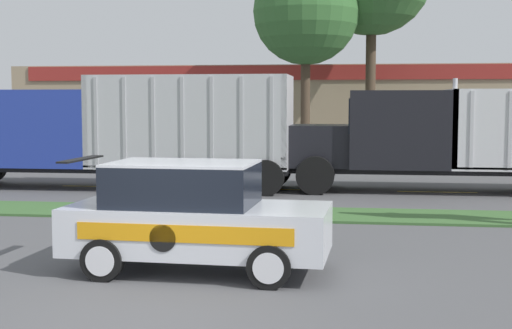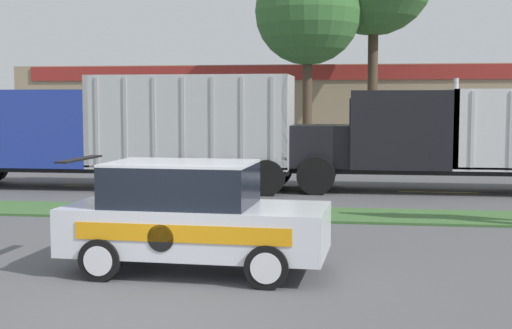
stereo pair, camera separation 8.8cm
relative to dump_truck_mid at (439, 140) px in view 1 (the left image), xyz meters
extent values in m
plane|color=#515154|center=(-5.37, -13.21, -1.59)|extent=(600.00, 600.00, 0.00)
cube|color=#3D6633|center=(-5.37, -5.09, -1.56)|extent=(120.00, 2.12, 0.06)
cube|color=yellow|center=(-10.83, -0.03, -1.58)|extent=(2.40, 0.14, 0.01)
cube|color=yellow|center=(-5.43, -0.03, -1.58)|extent=(2.40, 0.14, 0.01)
cube|color=yellow|center=(-0.03, -0.03, -1.58)|extent=(2.40, 0.14, 0.01)
cube|color=black|center=(0.95, 0.00, -0.92)|extent=(11.30, 1.29, 0.18)
cube|color=black|center=(-3.70, 0.00, -0.19)|extent=(2.00, 1.92, 1.29)
cube|color=#B7B7BC|center=(-4.74, 0.00, -0.19)|extent=(0.06, 1.64, 1.09)
cube|color=black|center=(-1.24, 0.00, 0.33)|extent=(2.93, 2.34, 2.34)
cube|color=black|center=(-2.72, 0.00, 0.74)|extent=(0.04, 1.99, 1.05)
cylinder|color=silver|center=(0.33, -0.76, 1.09)|extent=(0.14, 0.14, 1.52)
cube|color=silver|center=(0.31, 0.00, 0.38)|extent=(0.16, 2.34, 2.32)
cube|color=#BCBCC1|center=(0.76, -1.19, 0.38)|extent=(0.10, 0.04, 2.20)
cube|color=#BCBCC1|center=(1.82, -1.19, 0.38)|extent=(0.10, 0.04, 2.20)
cylinder|color=black|center=(-3.70, -1.15, -1.01)|extent=(1.14, 0.30, 1.14)
cylinder|color=black|center=(-3.70, 1.15, -1.01)|extent=(1.14, 0.30, 1.14)
cube|color=black|center=(-10.29, -0.41, -0.96)|extent=(11.54, 1.33, 0.18)
cube|color=#23389E|center=(-12.28, -0.41, 0.33)|extent=(3.14, 2.41, 2.41)
cube|color=black|center=(-13.87, -0.41, 0.75)|extent=(0.04, 2.05, 1.09)
cylinder|color=silver|center=(-10.61, -1.19, 1.11)|extent=(0.14, 0.14, 1.55)
cube|color=#B7B7BC|center=(-7.62, -0.41, -0.81)|extent=(6.19, 2.41, 0.12)
cube|color=#B7B7BC|center=(-10.63, -0.41, 0.58)|extent=(0.16, 2.41, 2.79)
cube|color=#B7B7BC|center=(-4.60, -0.41, 0.58)|extent=(0.16, 2.41, 2.79)
cube|color=#B7B7BC|center=(-7.62, -1.53, 0.58)|extent=(6.19, 0.16, 2.79)
cube|color=#B7B7BC|center=(-7.62, 0.71, 0.58)|extent=(6.19, 0.16, 2.79)
cube|color=#A3A3A8|center=(-10.27, -1.63, 0.58)|extent=(0.10, 0.04, 2.65)
cube|color=#A3A3A8|center=(-9.39, -1.63, 0.58)|extent=(0.10, 0.04, 2.65)
cube|color=#A3A3A8|center=(-8.50, -1.63, 0.58)|extent=(0.10, 0.04, 2.65)
cube|color=#A3A3A8|center=(-7.62, -1.63, 0.58)|extent=(0.10, 0.04, 2.65)
cube|color=#A3A3A8|center=(-6.73, -1.63, 0.58)|extent=(0.10, 0.04, 2.65)
cube|color=#A3A3A8|center=(-5.85, -1.63, 0.58)|extent=(0.10, 0.04, 2.65)
cube|color=#A3A3A8|center=(-4.96, -1.63, 0.58)|extent=(0.10, 0.04, 2.65)
cylinder|color=black|center=(-5.12, -1.59, -1.05)|extent=(1.06, 0.30, 1.06)
cylinder|color=black|center=(-5.12, 0.77, -1.05)|extent=(1.06, 0.30, 1.06)
cylinder|color=black|center=(-6.36, -1.59, -1.05)|extent=(1.06, 0.30, 1.06)
cylinder|color=black|center=(-6.36, 0.77, -1.05)|extent=(1.06, 0.30, 1.06)
cylinder|color=black|center=(-7.60, -1.59, -1.05)|extent=(1.06, 0.30, 1.06)
cylinder|color=black|center=(-7.60, 0.77, -1.05)|extent=(1.06, 0.30, 1.06)
cube|color=silver|center=(-5.09, -11.03, -0.87)|extent=(4.28, 1.99, 0.76)
cube|color=black|center=(-5.34, -11.02, -0.17)|extent=(2.38, 1.68, 0.66)
cube|color=silver|center=(-5.34, -11.02, 0.18)|extent=(2.38, 1.68, 0.04)
cube|color=black|center=(-7.09, -10.94, 0.22)|extent=(0.27, 1.45, 0.03)
cube|color=orange|center=(-5.13, -11.93, -0.80)|extent=(3.36, 0.16, 0.27)
cylinder|color=black|center=(-5.44, -11.92, -0.87)|extent=(0.42, 0.03, 0.42)
cylinder|color=black|center=(-3.82, -11.94, -1.25)|extent=(0.67, 0.23, 0.66)
cylinder|color=silver|center=(-3.83, -12.05, -1.25)|extent=(0.46, 0.03, 0.46)
cylinder|color=black|center=(-3.75, -10.23, -1.25)|extent=(0.67, 0.23, 0.66)
cylinder|color=silver|center=(-3.74, -10.12, -1.25)|extent=(0.46, 0.03, 0.46)
cylinder|color=black|center=(-6.43, -11.82, -1.25)|extent=(0.67, 0.23, 0.66)
cylinder|color=silver|center=(-6.43, -11.93, -1.25)|extent=(0.46, 0.03, 0.46)
cylinder|color=black|center=(-6.35, -10.11, -1.25)|extent=(0.67, 0.23, 0.66)
cylinder|color=silver|center=(-6.35, -10.00, -1.25)|extent=(0.46, 0.03, 0.46)
cube|color=#9E896B|center=(-0.51, 23.21, 0.81)|extent=(43.62, 12.00, 4.80)
cube|color=maroon|center=(-0.51, 17.16, 2.76)|extent=(41.44, 0.10, 0.80)
cylinder|color=#473828|center=(-4.84, 11.59, 1.21)|extent=(0.45, 0.45, 5.59)
sphere|color=#386B33|center=(-4.84, 11.59, 5.37)|extent=(4.97, 4.97, 4.97)
cylinder|color=#473828|center=(-1.76, 13.40, 2.05)|extent=(0.49, 0.49, 7.28)
camera|label=1|loc=(-2.64, -22.20, 1.18)|focal=50.00mm
camera|label=2|loc=(-2.55, -22.19, 1.18)|focal=50.00mm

